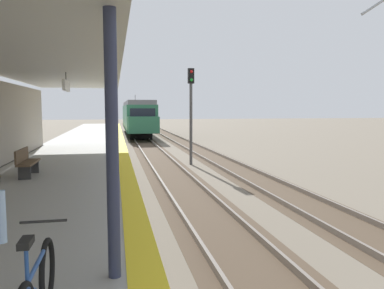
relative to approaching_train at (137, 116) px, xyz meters
name	(u,v)px	position (x,y,z in m)	size (l,w,h in m)	color
station_platform	(68,174)	(-4.40, -28.11, -1.73)	(5.00, 80.00, 0.91)	#999993
track_pair_nearest_platform	(164,166)	(0.00, -24.11, -2.13)	(2.34, 120.00, 0.16)	#4C3D2D
track_pair_middle	(226,164)	(3.40, -24.11, -2.13)	(2.34, 120.00, 0.16)	#4C3D2D
approaching_train	(137,116)	(0.00, 0.00, 0.00)	(2.93, 19.60, 4.76)	#286647
rail_signal_post	(191,106)	(1.52, -23.65, 1.02)	(0.32, 0.34, 5.20)	#4C4C4C
platform_bench	(26,161)	(-5.32, -30.95, -0.80)	(0.45, 1.60, 0.88)	brown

